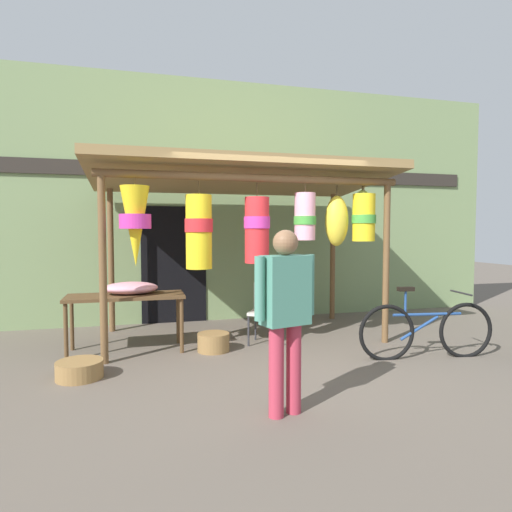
# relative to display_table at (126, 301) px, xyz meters

# --- Properties ---
(ground_plane) EXTENTS (30.00, 30.00, 0.00)m
(ground_plane) POSITION_rel_display_table_xyz_m (1.81, -0.78, -0.67)
(ground_plane) COLOR #60564C
(shop_facade) EXTENTS (10.35, 0.29, 4.20)m
(shop_facade) POSITION_rel_display_table_xyz_m (1.81, 1.83, 1.43)
(shop_facade) COLOR #7A9360
(shop_facade) RESTS_ON ground_plane
(market_stall_canopy) EXTENTS (4.27, 2.24, 2.55)m
(market_stall_canopy) POSITION_rel_display_table_xyz_m (1.64, 0.14, 1.44)
(market_stall_canopy) COLOR brown
(market_stall_canopy) RESTS_ON ground_plane
(display_table) EXTENTS (1.49, 0.61, 0.75)m
(display_table) POSITION_rel_display_table_xyz_m (0.00, 0.00, 0.00)
(display_table) COLOR brown
(display_table) RESTS_ON ground_plane
(flower_heap_on_table) EXTENTS (0.70, 0.49, 0.16)m
(flower_heap_on_table) POSITION_rel_display_table_xyz_m (0.08, 0.05, 0.16)
(flower_heap_on_table) COLOR pink
(flower_heap_on_table) RESTS_ON display_table
(folding_chair) EXTENTS (0.55, 0.55, 0.84)m
(folding_chair) POSITION_rel_display_table_xyz_m (1.90, -0.04, -0.17)
(folding_chair) COLOR beige
(folding_chair) RESTS_ON ground_plane
(wicker_basket_by_table) EXTENTS (0.42, 0.42, 0.24)m
(wicker_basket_by_table) POSITION_rel_display_table_xyz_m (1.10, -0.28, -0.55)
(wicker_basket_by_table) COLOR olive
(wicker_basket_by_table) RESTS_ON ground_plane
(wicker_basket_spare) EXTENTS (0.49, 0.49, 0.19)m
(wicker_basket_spare) POSITION_rel_display_table_xyz_m (-0.46, -0.96, -0.57)
(wicker_basket_spare) COLOR olive
(wicker_basket_spare) RESTS_ON ground_plane
(parked_bicycle) EXTENTS (1.74, 0.44, 0.92)m
(parked_bicycle) POSITION_rel_display_table_xyz_m (3.60, -1.30, -0.32)
(parked_bicycle) COLOR black
(parked_bicycle) RESTS_ON ground_plane
(customer_foreground) EXTENTS (0.58, 0.32, 1.59)m
(customer_foreground) POSITION_rel_display_table_xyz_m (1.36, -2.42, 0.27)
(customer_foreground) COLOR #B23347
(customer_foreground) RESTS_ON ground_plane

